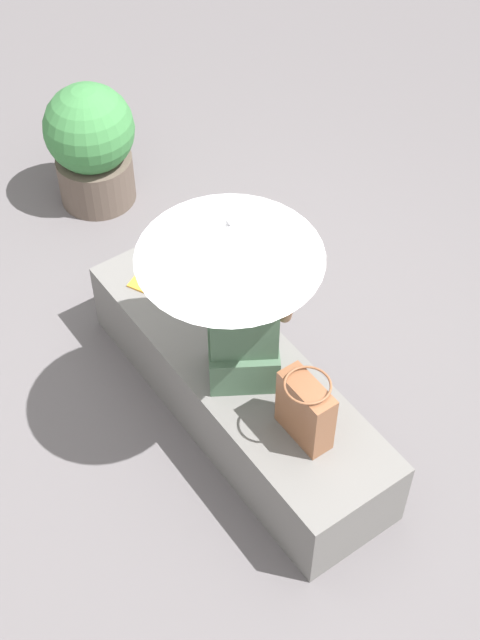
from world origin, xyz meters
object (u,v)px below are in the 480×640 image
handbag_black (306,409)px  planter_far (91,144)px  person_seated (244,321)px  magazine (158,283)px  parasol (230,241)px

handbag_black → planter_far: 2.56m
person_seated → planter_far: (-2.08, 0.29, -0.39)m
planter_far → magazine: bearing=-13.4°
magazine → planter_far: size_ratio=0.33×
parasol → handbag_black: size_ratio=2.77×
person_seated → planter_far: person_seated is taller
magazine → person_seated: bearing=-25.5°
person_seated → parasol: bearing=-114.2°
parasol → person_seated: bearing=65.8°
parasol → handbag_black: 0.88m
magazine → handbag_black: bearing=-24.9°
person_seated → magazine: person_seated is taller
person_seated → handbag_black: 0.50m
magazine → planter_far: (-1.31, 0.31, -0.01)m
person_seated → planter_far: bearing=172.0°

